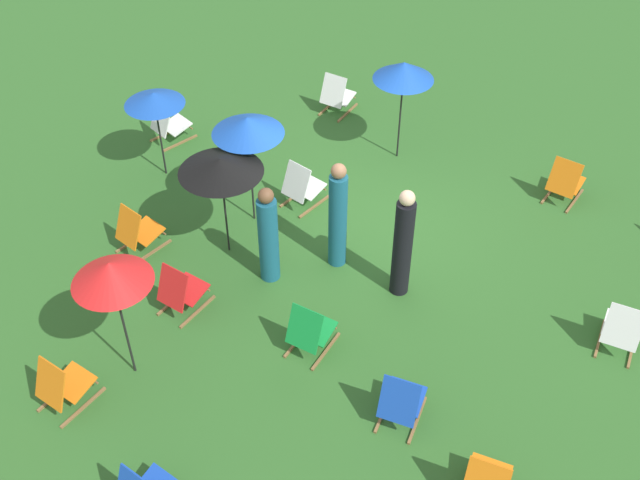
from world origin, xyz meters
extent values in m
plane|color=#2D6026|center=(0.00, 0.00, 0.00)|extent=(40.00, 40.00, 0.00)
cube|color=olive|center=(2.23, 2.66, 0.02)|extent=(0.07, 0.76, 0.04)
cube|color=olive|center=(2.67, 2.64, 0.02)|extent=(0.07, 0.76, 0.04)
cube|color=orange|center=(2.45, 2.55, 0.27)|extent=(0.50, 0.45, 0.13)
cube|color=orange|center=(2.46, 2.85, 0.55)|extent=(0.49, 0.27, 0.57)
cylinder|color=olive|center=(2.44, 2.35, 0.20)|extent=(0.44, 0.05, 0.03)
cube|color=olive|center=(0.76, 3.12, 0.02)|extent=(0.09, 0.76, 0.04)
cube|color=olive|center=(1.19, 3.15, 0.02)|extent=(0.09, 0.76, 0.04)
cube|color=red|center=(0.98, 3.04, 0.27)|extent=(0.51, 0.47, 0.13)
cube|color=red|center=(0.96, 3.34, 0.55)|extent=(0.50, 0.28, 0.57)
cylinder|color=olive|center=(1.00, 2.84, 0.20)|extent=(0.44, 0.06, 0.03)
cube|color=olive|center=(0.94, 0.17, 0.02)|extent=(0.07, 0.76, 0.04)
cube|color=olive|center=(1.38, 0.15, 0.02)|extent=(0.07, 0.76, 0.04)
cube|color=white|center=(1.16, 0.06, 0.27)|extent=(0.50, 0.45, 0.13)
cube|color=white|center=(1.17, 0.36, 0.55)|extent=(0.49, 0.27, 0.57)
cylinder|color=olive|center=(1.15, -0.14, 0.20)|extent=(0.44, 0.05, 0.03)
cube|color=olive|center=(2.28, -2.54, 0.02)|extent=(0.13, 0.76, 0.04)
cube|color=olive|center=(2.71, -2.49, 0.02)|extent=(0.13, 0.76, 0.04)
cube|color=white|center=(2.51, -2.61, 0.27)|extent=(0.53, 0.49, 0.13)
cube|color=white|center=(2.47, -2.32, 0.55)|extent=(0.51, 0.30, 0.57)
cylinder|color=olive|center=(2.53, -2.81, 0.20)|extent=(0.44, 0.08, 0.03)
cube|color=olive|center=(-4.48, -0.15, 0.02)|extent=(0.21, 0.75, 0.04)
cube|color=olive|center=(-4.05, -0.05, 0.02)|extent=(0.21, 0.75, 0.04)
cube|color=white|center=(-4.24, -0.20, 0.27)|extent=(0.57, 0.53, 0.13)
cube|color=white|center=(-4.31, 0.10, 0.55)|extent=(0.52, 0.35, 0.57)
cylinder|color=olive|center=(-4.20, -0.39, 0.20)|extent=(0.43, 0.13, 0.03)
cube|color=olive|center=(-2.45, -2.72, 0.02)|extent=(0.08, 0.76, 0.04)
cube|color=olive|center=(-2.01, -2.69, 0.02)|extent=(0.08, 0.76, 0.04)
cube|color=orange|center=(-2.22, -2.81, 0.27)|extent=(0.50, 0.46, 0.13)
cube|color=orange|center=(-2.24, -2.51, 0.55)|extent=(0.49, 0.28, 0.57)
cylinder|color=olive|center=(-2.21, -3.01, 0.20)|extent=(0.44, 0.05, 0.03)
cube|color=olive|center=(4.10, 0.26, 0.02)|extent=(0.15, 0.76, 0.04)
cube|color=olive|center=(4.54, 0.19, 0.02)|extent=(0.15, 0.76, 0.04)
cube|color=white|center=(4.31, 0.13, 0.27)|extent=(0.54, 0.50, 0.13)
cube|color=white|center=(4.35, 0.43, 0.55)|extent=(0.51, 0.32, 0.57)
cylinder|color=olive|center=(4.27, -0.07, 0.20)|extent=(0.44, 0.10, 0.03)
cube|color=olive|center=(-2.79, 2.71, 0.02)|extent=(0.25, 0.74, 0.04)
cube|color=olive|center=(-2.37, 2.84, 0.02)|extent=(0.25, 0.74, 0.04)
cube|color=#1947B7|center=(-2.55, 2.68, 0.27)|extent=(0.58, 0.55, 0.13)
cube|color=#1947B7|center=(-2.63, 2.97, 0.55)|extent=(0.53, 0.37, 0.57)
cylinder|color=olive|center=(-2.49, 2.49, 0.20)|extent=(0.43, 0.15, 0.03)
cube|color=olive|center=(0.70, 5.24, 0.02)|extent=(0.09, 0.76, 0.04)
cube|color=olive|center=(1.14, 5.27, 0.02)|extent=(0.09, 0.76, 0.04)
cube|color=orange|center=(0.93, 5.15, 0.27)|extent=(0.51, 0.46, 0.13)
cube|color=orange|center=(0.91, 5.45, 0.55)|extent=(0.50, 0.28, 0.57)
cylinder|color=olive|center=(0.94, 4.95, 0.20)|extent=(0.44, 0.06, 0.03)
cube|color=olive|center=(-1.17, 2.54, 0.02)|extent=(0.15, 0.76, 0.04)
cube|color=olive|center=(-0.74, 2.61, 0.02)|extent=(0.15, 0.76, 0.04)
cube|color=#148C38|center=(-0.94, 2.48, 0.27)|extent=(0.54, 0.50, 0.13)
cube|color=#148C38|center=(-0.98, 2.77, 0.55)|extent=(0.51, 0.31, 0.57)
cylinder|color=olive|center=(-0.91, 2.28, 0.20)|extent=(0.44, 0.09, 0.03)
cube|color=orange|center=(-3.94, 3.02, 0.27)|extent=(0.58, 0.55, 0.13)
cylinder|color=olive|center=(-3.89, 2.82, 0.20)|extent=(0.43, 0.15, 0.03)
cylinder|color=olive|center=(-1.04, 5.33, 0.20)|extent=(0.44, 0.05, 0.03)
cylinder|color=black|center=(3.63, 1.06, 0.81)|extent=(0.03, 0.03, 1.63)
cone|color=#194CB2|center=(3.63, 1.06, 1.54)|extent=(1.02, 1.02, 0.22)
cylinder|color=black|center=(0.70, -1.95, 0.94)|extent=(0.03, 0.03, 1.88)
cone|color=#194CB2|center=(0.70, -1.95, 1.76)|extent=(1.05, 1.05, 0.32)
cylinder|color=black|center=(1.34, 1.84, 0.87)|extent=(0.03, 0.03, 1.74)
cone|color=black|center=(1.34, 1.84, 1.65)|extent=(1.27, 1.27, 0.23)
cylinder|color=black|center=(1.55, 1.01, 0.97)|extent=(0.03, 0.03, 1.94)
cone|color=#194CB2|center=(1.55, 1.01, 1.83)|extent=(1.12, 1.12, 0.28)
cylinder|color=black|center=(0.66, 4.40, 0.98)|extent=(0.03, 0.03, 1.97)
cone|color=red|center=(0.66, 4.40, 1.84)|extent=(1.01, 1.01, 0.31)
cylinder|color=#195972|center=(-0.17, 0.98, 0.82)|extent=(0.37, 0.37, 1.64)
sphere|color=#936647|center=(-0.17, 0.98, 1.75)|extent=(0.23, 0.23, 0.23)
cylinder|color=#195972|center=(0.43, 1.88, 0.73)|extent=(0.35, 0.35, 1.46)
sphere|color=brown|center=(0.43, 1.88, 1.56)|extent=(0.23, 0.23, 0.23)
cylinder|color=black|center=(-1.27, 0.90, 0.83)|extent=(0.34, 0.34, 1.65)
sphere|color=beige|center=(-1.27, 0.90, 1.75)|extent=(0.22, 0.22, 0.22)
camera|label=1|loc=(-5.41, 8.01, 8.23)|focal=43.08mm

